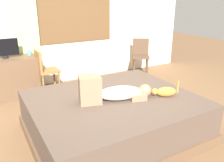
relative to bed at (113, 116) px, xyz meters
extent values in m
plane|color=brown|center=(0.12, -0.02, -0.27)|extent=(16.00, 16.00, 0.00)
cube|color=beige|center=(0.12, 2.47, 1.18)|extent=(6.40, 0.12, 2.90)
cube|color=brown|center=(0.50, 2.41, 1.26)|extent=(1.62, 0.02, 1.34)
cube|color=white|center=(0.50, 2.40, 1.26)|extent=(1.54, 0.02, 1.26)
cube|color=brown|center=(0.00, 0.00, -0.20)|extent=(2.13, 1.82, 0.14)
cube|color=#4C3D33|center=(0.00, 0.00, 0.07)|extent=(2.07, 1.77, 0.40)
ellipsoid|color=silver|center=(0.05, -0.08, 0.36)|extent=(0.61, 0.40, 0.17)
sphere|color=#8C664C|center=(0.38, -0.18, 0.36)|extent=(0.17, 0.17, 0.17)
cube|color=#8C664C|center=(-0.31, 0.02, 0.44)|extent=(0.32, 0.30, 0.34)
cube|color=#8C664C|center=(0.26, -0.15, 0.31)|extent=(0.27, 0.32, 0.08)
ellipsoid|color=#C67A2D|center=(0.62, -0.31, 0.34)|extent=(0.28, 0.21, 0.13)
sphere|color=#C67A2D|center=(0.48, -0.25, 0.35)|extent=(0.08, 0.08, 0.08)
cylinder|color=#C67A2D|center=(0.76, -0.38, 0.40)|extent=(0.03, 0.03, 0.16)
cube|color=brown|center=(-0.96, 2.07, 0.10)|extent=(0.90, 0.56, 0.74)
cylinder|color=black|center=(-1.02, 2.07, 0.50)|extent=(0.10, 0.10, 0.05)
cube|color=black|center=(-1.02, 2.07, 0.67)|extent=(0.48, 0.06, 0.30)
cylinder|color=teal|center=(-0.59, 2.13, 0.52)|extent=(0.08, 0.08, 0.08)
cylinder|color=brown|center=(-0.19, 2.01, -0.05)|extent=(0.04, 0.04, 0.44)
cylinder|color=brown|center=(-0.18, 1.71, -0.05)|extent=(0.04, 0.04, 0.44)
cylinder|color=brown|center=(-0.49, 2.01, -0.05)|extent=(0.04, 0.04, 0.44)
cylinder|color=brown|center=(-0.49, 1.70, -0.05)|extent=(0.04, 0.04, 0.44)
cube|color=brown|center=(-0.34, 1.86, 0.19)|extent=(0.39, 0.39, 0.04)
cube|color=brown|center=(-0.51, 1.86, 0.40)|extent=(0.05, 0.38, 0.38)
cylinder|color=#4C3828|center=(1.91, 1.69, -0.05)|extent=(0.04, 0.04, 0.44)
cylinder|color=#4C3828|center=(1.65, 1.86, -0.05)|extent=(0.04, 0.04, 0.44)
cylinder|color=#4C3828|center=(2.07, 1.95, -0.05)|extent=(0.04, 0.04, 0.44)
cylinder|color=#4C3828|center=(1.82, 2.11, -0.05)|extent=(0.04, 0.04, 0.44)
cube|color=#4C3828|center=(1.86, 1.90, 0.19)|extent=(0.52, 0.52, 0.04)
cube|color=#4C3828|center=(1.95, 2.05, 0.40)|extent=(0.34, 0.24, 0.38)
cube|color=#ADCC75|center=(-0.55, 2.35, 0.92)|extent=(0.44, 0.06, 2.37)
camera|label=1|loc=(-1.40, -2.40, 1.49)|focal=37.41mm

